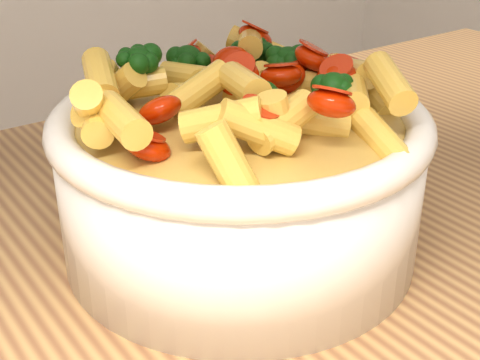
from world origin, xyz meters
TOP-DOWN VIEW (x-y plane):
  - table at (0.00, 0.00)m, footprint 1.20×0.80m
  - serving_bowl at (-0.12, 0.06)m, footprint 0.27×0.27m
  - pasta_salad at (-0.12, 0.06)m, footprint 0.21×0.21m

SIDE VIEW (x-z plane):
  - table at x=0.00m, z-range 0.35..1.25m
  - serving_bowl at x=-0.12m, z-range 0.90..1.02m
  - pasta_salad at x=-0.12m, z-range 1.01..1.05m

